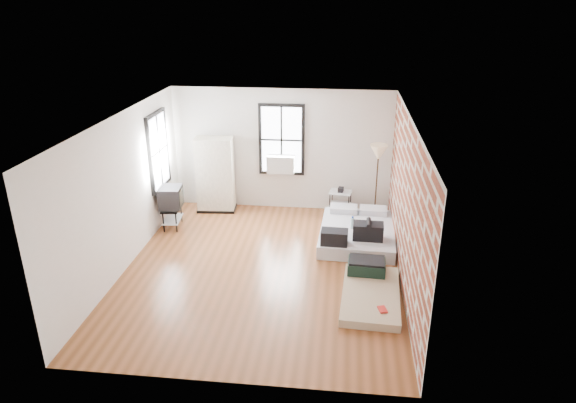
# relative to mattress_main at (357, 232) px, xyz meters

# --- Properties ---
(ground) EXTENTS (6.00, 6.00, 0.00)m
(ground) POSITION_rel_mattress_main_xyz_m (-1.74, -1.41, -0.18)
(ground) COLOR brown
(ground) RESTS_ON ground
(room_shell) EXTENTS (5.02, 6.02, 2.80)m
(room_shell) POSITION_rel_mattress_main_xyz_m (-1.51, -1.05, 1.56)
(room_shell) COLOR silver
(room_shell) RESTS_ON ground
(mattress_main) EXTENTS (1.56, 2.07, 0.65)m
(mattress_main) POSITION_rel_mattress_main_xyz_m (0.00, 0.00, 0.00)
(mattress_main) COLOR silver
(mattress_main) RESTS_ON ground
(mattress_bare) EXTENTS (1.03, 1.82, 0.38)m
(mattress_bare) POSITION_rel_mattress_main_xyz_m (0.19, -2.04, -0.06)
(mattress_bare) COLOR tan
(mattress_bare) RESTS_ON ground
(wardrobe) EXTENTS (0.91, 0.56, 1.73)m
(wardrobe) POSITION_rel_mattress_main_xyz_m (-3.24, 1.24, 0.69)
(wardrobe) COLOR black
(wardrobe) RESTS_ON ground
(side_table) EXTENTS (0.54, 0.45, 0.64)m
(side_table) POSITION_rel_mattress_main_xyz_m (-0.37, 1.31, 0.25)
(side_table) COLOR black
(side_table) RESTS_ON ground
(floor_lamp) EXTENTS (0.37, 0.37, 1.73)m
(floor_lamp) POSITION_rel_mattress_main_xyz_m (0.41, 1.09, 1.30)
(floor_lamp) COLOR #312110
(floor_lamp) RESTS_ON ground
(tv_stand) EXTENTS (0.51, 0.68, 0.92)m
(tv_stand) POSITION_rel_mattress_main_xyz_m (-3.96, 0.20, 0.48)
(tv_stand) COLOR black
(tv_stand) RESTS_ON ground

